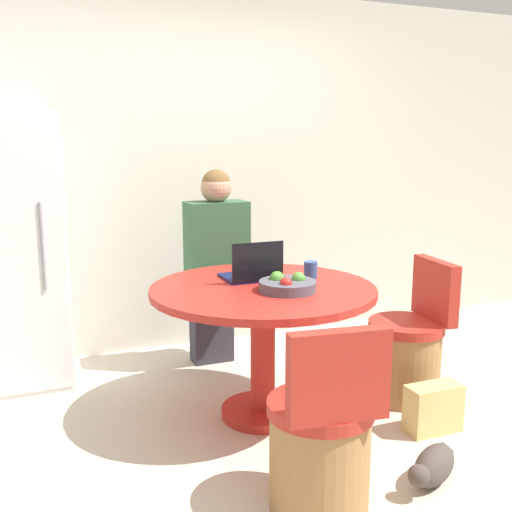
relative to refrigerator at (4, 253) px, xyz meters
name	(u,v)px	position (x,y,z in m)	size (l,w,h in m)	color
ground_plane	(289,439)	(1.32, -1.33, -0.85)	(12.00, 12.00, 0.00)	beige
wall_back	(193,172)	(1.32, 0.36, 0.45)	(7.00, 0.06, 2.60)	beige
refrigerator	(4,253)	(0.00, 0.00, 0.00)	(0.71, 0.64, 1.70)	white
dining_table	(263,315)	(1.30, -1.02, -0.26)	(1.23, 1.23, 0.75)	#B2261E
chair_right_side	(408,352)	(2.20, -1.13, -0.56)	(0.46, 0.45, 0.84)	#9E7042
chair_near_camera	(321,446)	(1.19, -1.92, -0.56)	(0.45, 0.46, 0.84)	#9E7042
person_seated	(215,260)	(1.30, -0.18, -0.11)	(0.40, 0.37, 1.35)	#2D2D38
laptop	(252,272)	(1.30, -0.86, -0.05)	(0.30, 0.26, 0.23)	#141947
fruit_bowl	(287,285)	(1.38, -1.17, -0.06)	(0.30, 0.30, 0.10)	#4C4C56
coffee_cup	(311,270)	(1.63, -0.94, -0.05)	(0.08, 0.08, 0.10)	#2D4C84
cat	(433,466)	(1.75, -1.94, -0.76)	(0.39, 0.28, 0.17)	#473D38
handbag	(433,408)	(2.07, -1.53, -0.72)	(0.30, 0.14, 0.26)	tan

